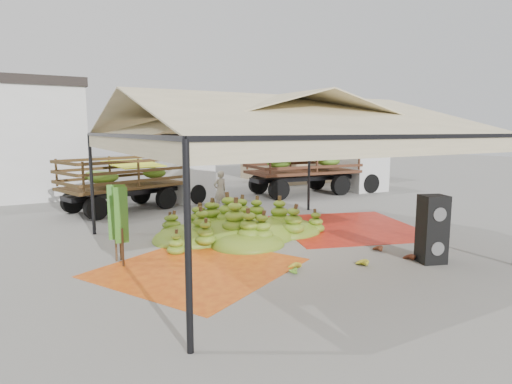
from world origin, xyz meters
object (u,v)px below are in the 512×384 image
vendor (220,191)px  banana_heap (244,217)px  speaker_stack (432,229)px  truck_left (147,175)px  truck_right (323,163)px

vendor → banana_heap: bearing=65.6°
speaker_stack → truck_left: 11.38m
truck_left → speaker_stack: bearing=-88.3°
truck_right → vendor: bearing=-160.2°
truck_left → truck_right: truck_right is taller
speaker_stack → truck_left: bearing=129.3°
speaker_stack → truck_left: (-3.78, 10.72, 0.50)m
speaker_stack → truck_left: size_ratio=0.25×
speaker_stack → truck_right: truck_right is taller
banana_heap → truck_right: size_ratio=0.73×
speaker_stack → vendor: 8.65m
truck_right → truck_left: bearing=-178.3°
speaker_stack → vendor: (-1.53, 8.52, -0.02)m
banana_heap → truck_right: 9.68m
banana_heap → vendor: bearing=74.6°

